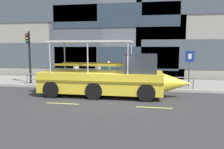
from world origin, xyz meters
TOP-DOWN VIEW (x-y plane):
  - ground_plane at (0.00, 0.00)m, footprint 120.00×120.00m
  - sidewalk at (0.00, 5.60)m, footprint 32.00×4.80m
  - curb_edge at (0.00, 3.11)m, footprint 32.00×0.18m
  - lane_centreline at (-0.00, -1.21)m, footprint 25.80×0.12m
  - curb_guardrail at (-1.04, 3.45)m, footprint 12.38×0.09m
  - traffic_light_pole at (-7.14, 3.82)m, footprint 0.24×0.46m
  - parking_sign at (4.93, 4.17)m, footprint 0.60×0.12m
  - leaned_bicycle at (-5.67, 3.95)m, footprint 1.74×0.46m
  - duck_tour_boat at (-0.25, 1.17)m, footprint 9.26×2.67m
  - pedestrian_near_bow at (2.52, 4.17)m, footprint 0.23×0.49m
  - pedestrian_mid_left at (-0.98, 4.56)m, footprint 0.32×0.46m
  - pedestrian_mid_right at (-1.89, 4.91)m, footprint 0.44×0.27m
  - pedestrian_near_stern at (-3.68, 4.83)m, footprint 0.38×0.33m

SIDE VIEW (x-z plane):
  - ground_plane at x=0.00m, z-range 0.00..0.00m
  - lane_centreline at x=0.00m, z-range 0.00..0.01m
  - sidewalk at x=0.00m, z-range 0.00..0.18m
  - curb_edge at x=0.00m, z-range 0.00..0.18m
  - leaned_bicycle at x=-5.67m, z-range 0.08..1.04m
  - curb_guardrail at x=-1.04m, z-range 0.32..1.12m
  - duck_tour_boat at x=-0.25m, z-range -0.57..2.80m
  - pedestrian_near_stern at x=-3.68m, z-range 0.35..1.96m
  - pedestrian_mid_right at x=-1.89m, z-range 0.35..1.97m
  - pedestrian_near_bow at x=2.52m, z-range 0.36..2.06m
  - pedestrian_mid_left at x=-0.98m, z-range 0.36..2.12m
  - parking_sign at x=4.93m, z-range 0.64..3.20m
  - traffic_light_pole at x=-7.14m, z-range 0.61..4.66m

